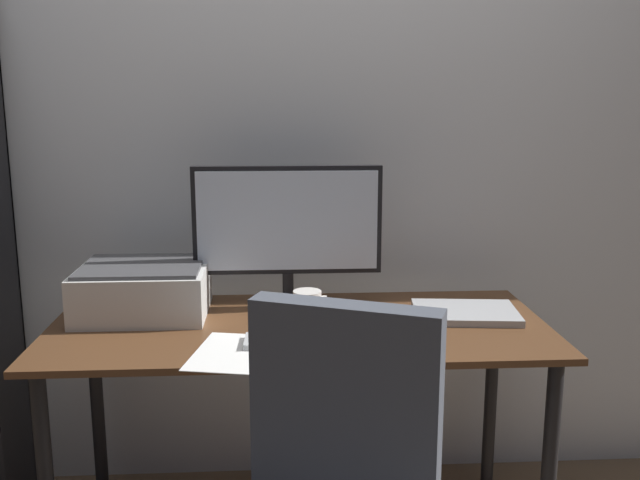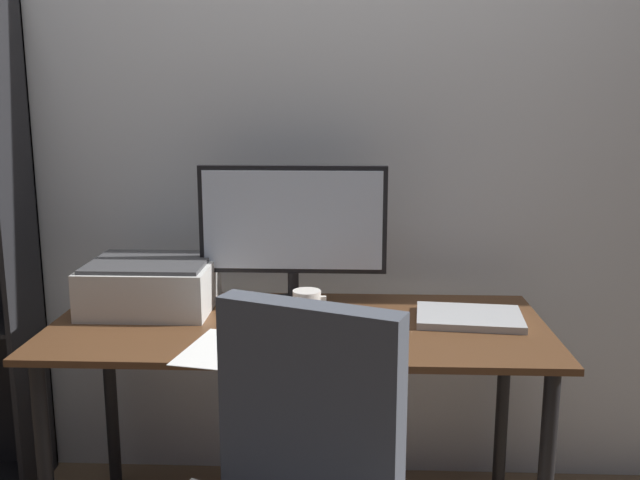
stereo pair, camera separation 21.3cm
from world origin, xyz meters
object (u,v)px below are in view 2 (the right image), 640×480
desk (298,351)px  laptop (469,317)px  keyboard (289,340)px  printer (151,285)px  monitor (293,226)px  coffee_mug (307,306)px  mouse (377,337)px

desk → laptop: size_ratio=4.72×
keyboard → printer: bearing=148.8°
monitor → coffee_mug: 0.29m
keyboard → laptop: (0.54, 0.23, 0.00)m
desk → laptop: (0.53, 0.05, 0.10)m
desk → keyboard: keyboard is taller
keyboard → laptop: 0.58m
laptop → monitor: bearing=171.3°
monitor → printer: monitor is taller
coffee_mug → desk: bearing=-150.9°
laptop → desk: bearing=-168.8°
monitor → printer: bearing=-172.8°
desk → mouse: (0.23, -0.15, 0.11)m
laptop → printer: bearing=-179.0°
keyboard → printer: (-0.48, 0.31, 0.07)m
desk → monitor: 0.41m
desk → printer: bearing=164.5°
monitor → laptop: bearing=-14.4°
keyboard → laptop: laptop is taller
coffee_mug → laptop: size_ratio=0.32×
printer → coffee_mug: bearing=-13.2°
coffee_mug → keyboard: bearing=-101.5°
keyboard → coffee_mug: coffee_mug is taller
mouse → printer: bearing=141.8°
mouse → laptop: size_ratio=0.30×
keyboard → mouse: (0.25, 0.02, 0.01)m
coffee_mug → laptop: 0.50m
monitor → desk: bearing=-81.3°
desk → mouse: size_ratio=15.72×
desk → keyboard: size_ratio=5.20×
keyboard → desk: bearing=88.1°
keyboard → mouse: bearing=7.2°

